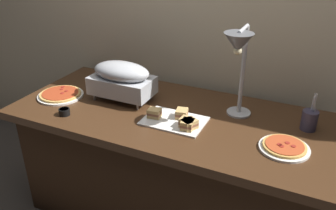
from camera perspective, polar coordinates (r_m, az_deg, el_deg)
back_wall at (r=2.36m, az=5.64°, el=13.42°), size 4.40×0.04×2.40m
buffet_table at (r=2.28m, az=0.36°, el=-9.66°), size 1.90×0.84×0.76m
chafing_dish at (r=2.22m, az=-7.49°, el=4.27°), size 0.39×0.22×0.25m
heat_lamp at (r=1.84m, az=11.40°, el=8.34°), size 0.15×0.31×0.53m
pizza_plate_front at (r=1.84m, az=18.32°, el=-6.48°), size 0.25×0.25×0.03m
pizza_plate_center at (r=2.39m, az=-17.01°, el=1.62°), size 0.29×0.29×0.03m
sandwich_platter at (r=1.96m, az=1.53°, el=-2.46°), size 0.35×0.24×0.06m
sauce_cup_near at (r=2.14m, az=-16.43°, el=-1.03°), size 0.06×0.06×0.04m
utensil_holder at (r=2.04m, az=21.92°, el=-2.24°), size 0.08×0.08×0.21m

